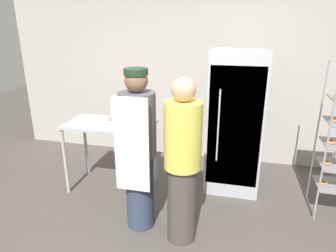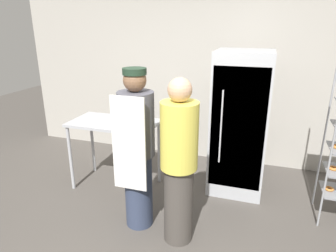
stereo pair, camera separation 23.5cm
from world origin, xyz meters
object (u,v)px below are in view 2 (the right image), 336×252
(refrigerator, at_px, (240,124))
(person_baker, at_px, (137,149))
(donut_box, at_px, (122,118))
(person_customer, at_px, (179,163))
(blender_pitcher, at_px, (143,112))

(refrigerator, xyz_separation_m, person_baker, (-0.95, -1.15, -0.01))
(donut_box, relative_size, person_customer, 0.17)
(refrigerator, relative_size, blender_pitcher, 7.43)
(refrigerator, bearing_deg, donut_box, -163.49)
(donut_box, bearing_deg, person_customer, -39.15)
(blender_pitcher, xyz_separation_m, person_baker, (0.30, -0.90, -0.13))
(person_baker, bearing_deg, blender_pitcher, 108.68)
(donut_box, bearing_deg, refrigerator, 16.51)
(refrigerator, height_order, person_customer, refrigerator)
(donut_box, distance_m, person_customer, 1.30)
(blender_pitcher, height_order, person_baker, person_baker)
(donut_box, xyz_separation_m, blender_pitcher, (0.22, 0.18, 0.06))
(person_baker, distance_m, person_customer, 0.50)
(donut_box, bearing_deg, person_baker, -53.89)
(person_customer, bearing_deg, donut_box, 140.85)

